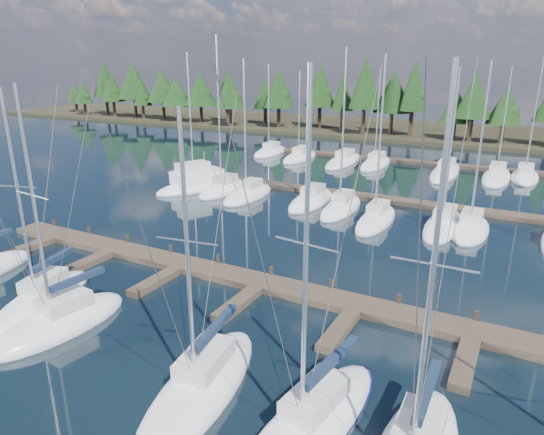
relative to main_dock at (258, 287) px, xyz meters
The scene contains 11 objects.
ground 12.65m from the main_dock, 90.00° to the left, with size 260.00×260.00×0.00m, color black.
far_shore 72.64m from the main_dock, 90.00° to the left, with size 220.00×30.00×0.60m, color #2E2B19.
main_dock is the anchor object (origin of this frame).
back_docks 32.23m from the main_dock, 90.00° to the left, with size 50.00×21.80×0.40m.
front_sailboat_1 12.27m from the main_dock, 143.07° to the right, with size 4.62×8.77×12.74m.
front_sailboat_2 10.95m from the main_dock, 128.98° to the right, with size 3.74×7.85×13.05m.
front_sailboat_3 9.62m from the main_dock, 74.57° to the right, with size 4.05×9.24×12.52m.
front_sailboat_4 11.93m from the main_dock, 51.29° to the right, with size 4.01×9.86×13.91m.
back_sailboat_rows 28.19m from the main_dock, 88.49° to the left, with size 45.35×32.25×16.30m.
motor_yacht_left 25.17m from the main_dock, 134.74° to the left, with size 6.75×10.17×4.85m.
tree_line 63.23m from the main_dock, 88.73° to the left, with size 187.19×11.78×13.33m.
Camera 1 is at (13.14, -5.47, 13.15)m, focal length 32.00 mm.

